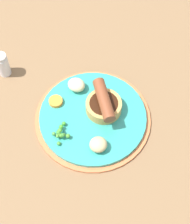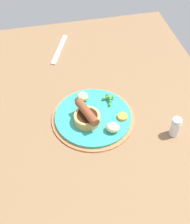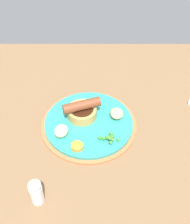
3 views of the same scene
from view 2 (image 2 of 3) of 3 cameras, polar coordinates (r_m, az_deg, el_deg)
name	(u,v)px [view 2 (image 2 of 3)]	position (r cm, az deg, el deg)	size (l,w,h in cm)	color
dining_table	(98,121)	(96.57, 0.51, -1.66)	(110.00, 80.00, 3.00)	brown
dinner_plate	(93,117)	(94.96, -0.36, -0.88)	(25.34, 25.34, 1.40)	#CC6B3D
sausage_pudding	(87,117)	(91.14, -1.45, -0.84)	(10.13, 7.74, 5.23)	tan
pea_pile	(109,98)	(97.96, 2.55, 2.60)	(5.47, 3.85, 1.94)	#488F32
potato_chunk_0	(113,127)	(89.54, 3.28, -2.82)	(3.93, 3.37, 2.76)	beige
potato_chunk_1	(83,97)	(97.94, -2.29, 2.83)	(3.65, 3.50, 2.66)	#CCB77F
carrot_slice_0	(123,117)	(93.67, 5.07, -0.85)	(3.01, 3.01, 0.89)	orange
fork	(60,49)	(121.34, -6.50, 11.32)	(18.00, 1.60, 0.60)	silver
salt_shaker	(175,127)	(92.04, 14.49, -2.64)	(2.85, 2.85, 6.27)	silver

